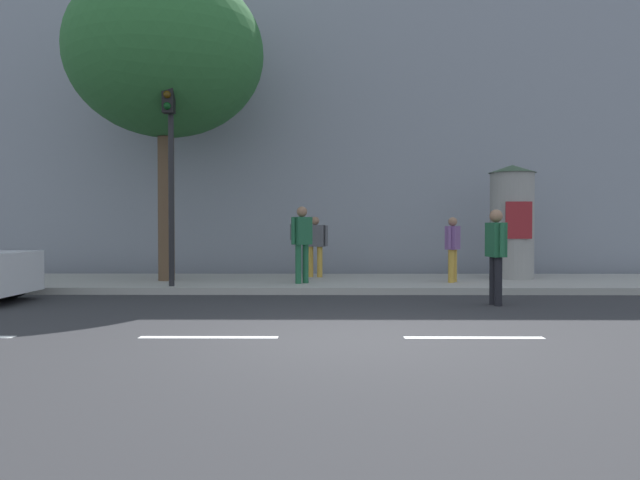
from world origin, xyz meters
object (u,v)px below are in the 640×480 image
at_px(pedestrian_near_pole, 496,248).
at_px(pedestrian_tallest, 301,237).
at_px(poster_column, 512,221).
at_px(pedestrian_with_backpack, 315,242).
at_px(traffic_light, 170,147).
at_px(pedestrian_with_bag, 453,244).
at_px(street_tree, 165,54).

distance_m(pedestrian_near_pole, pedestrian_tallest, 4.58).
bearing_deg(poster_column, pedestrian_near_pole, -110.47).
xyz_separation_m(pedestrian_tallest, pedestrian_with_backpack, (0.29, 1.72, -0.14)).
distance_m(traffic_light, poster_column, 8.47).
xyz_separation_m(traffic_light, pedestrian_with_bag, (6.28, 1.11, -2.10)).
relative_size(poster_column, pedestrian_near_pole, 1.62).
bearing_deg(pedestrian_tallest, pedestrian_with_backpack, 80.49).
xyz_separation_m(pedestrian_near_pole, pedestrian_with_backpack, (-3.37, 4.47, 0.02)).
height_order(pedestrian_with_backpack, pedestrian_with_bag, pedestrian_with_backpack).
relative_size(traffic_light, pedestrian_near_pole, 2.54).
height_order(poster_column, street_tree, street_tree).
bearing_deg(poster_column, pedestrian_tallest, -164.61).
distance_m(traffic_light, street_tree, 2.91).
height_order(street_tree, pedestrian_with_bag, street_tree).
relative_size(street_tree, pedestrian_near_pole, 4.23).
bearing_deg(pedestrian_tallest, street_tree, 167.73).
distance_m(street_tree, pedestrian_tallest, 5.49).
distance_m(pedestrian_near_pole, pedestrian_with_backpack, 5.60).
bearing_deg(poster_column, traffic_light, -164.14).
height_order(poster_column, pedestrian_tallest, poster_column).
distance_m(traffic_light, pedestrian_with_backpack, 4.50).
relative_size(pedestrian_tallest, pedestrian_with_bag, 1.16).
bearing_deg(traffic_light, pedestrian_with_backpack, 39.78).
height_order(poster_column, pedestrian_near_pole, poster_column).
xyz_separation_m(pedestrian_with_backpack, pedestrian_with_bag, (3.21, -1.45, -0.03)).
bearing_deg(traffic_light, pedestrian_tallest, 16.72).
bearing_deg(pedestrian_with_bag, poster_column, 34.04).
bearing_deg(pedestrian_near_pole, poster_column, 69.53).
xyz_separation_m(traffic_light, street_tree, (-0.48, 1.55, 2.42)).
distance_m(poster_column, pedestrian_near_pole, 4.50).
bearing_deg(pedestrian_near_pole, pedestrian_with_bag, 93.07).
relative_size(poster_column, pedestrian_with_backpack, 1.83).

